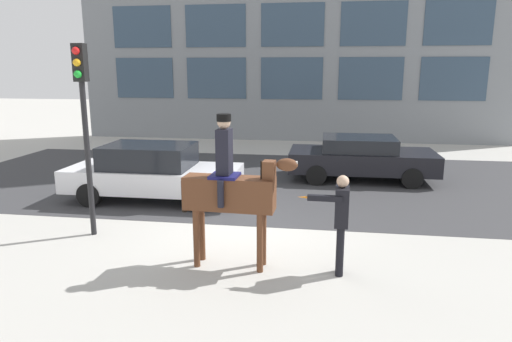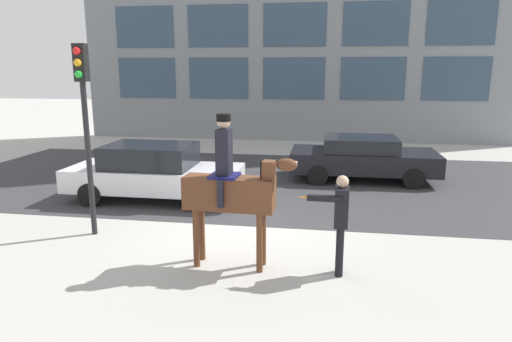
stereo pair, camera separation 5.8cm
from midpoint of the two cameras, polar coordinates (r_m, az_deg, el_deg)
name	(u,v)px [view 1 (the left image)]	position (r m, az deg, el deg)	size (l,w,h in m)	color
ground_plane	(244,234)	(9.59, -1.66, -7.94)	(80.00, 80.00, 0.00)	#B2AFA8
road_surface	(271,180)	(14.08, 1.75, -1.19)	(20.41, 8.50, 0.01)	#38383A
mounted_horse_lead	(231,189)	(7.72, -3.30, -2.30)	(2.01, 0.65, 2.65)	#59331E
pedestrian_bystander	(340,217)	(7.61, 10.29, -5.69)	(0.83, 0.43, 1.70)	black
street_car_near_lane	(153,172)	(12.18, -12.94, -0.10)	(4.46, 1.89, 1.47)	silver
street_car_far_lane	(361,157)	(14.45, 12.87, 1.71)	(4.40, 2.06, 1.34)	black
traffic_light	(84,110)	(9.64, -20.91, 7.18)	(0.24, 0.29, 3.85)	black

